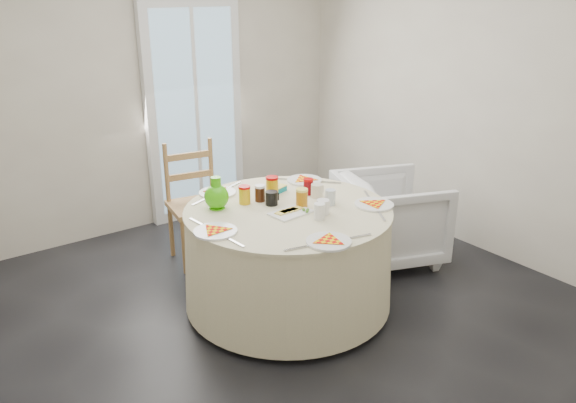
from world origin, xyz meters
TOP-DOWN VIEW (x-y plane):
  - floor at (0.00, 0.00)m, footprint 4.00×4.00m
  - wall_back at (0.00, 2.00)m, footprint 4.00×0.02m
  - wall_right at (2.00, 0.00)m, footprint 0.02×4.00m
  - glass_door at (0.40, 1.95)m, footprint 1.00×0.08m
  - table at (0.06, -0.01)m, footprint 1.47×1.47m
  - wooden_chair at (-0.10, 1.01)m, footprint 0.51×0.50m
  - armchair at (1.18, 0.08)m, footprint 0.97×1.00m
  - place_settings at (0.06, -0.01)m, footprint 1.73×1.73m
  - jar_cluster at (0.11, 0.20)m, footprint 0.61×0.43m
  - butter_tub at (0.22, 0.31)m, footprint 0.13×0.11m
  - green_pitcher at (-0.32, 0.29)m, footprint 0.18×0.18m
  - cheese_platter at (0.03, -0.09)m, footprint 0.29×0.21m
  - mugs_glasses at (0.20, -0.00)m, footprint 0.85×0.85m

SIDE VIEW (x-z plane):
  - floor at x=0.00m, z-range 0.00..0.00m
  - table at x=0.06m, z-range 0.00..0.75m
  - armchair at x=1.18m, z-range -0.01..0.79m
  - wooden_chair at x=-0.10m, z-range -0.03..0.97m
  - place_settings at x=0.06m, z-range 0.76..0.78m
  - cheese_platter at x=0.03m, z-range 0.75..0.79m
  - butter_tub at x=0.22m, z-range 0.76..0.81m
  - mugs_glasses at x=0.20m, z-range 0.75..0.87m
  - jar_cluster at x=0.11m, z-range 0.74..0.90m
  - green_pitcher at x=-0.32m, z-range 0.76..0.98m
  - glass_door at x=0.40m, z-range 0.00..2.10m
  - wall_back at x=0.00m, z-range 0.00..2.60m
  - wall_right at x=2.00m, z-range 0.00..2.60m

